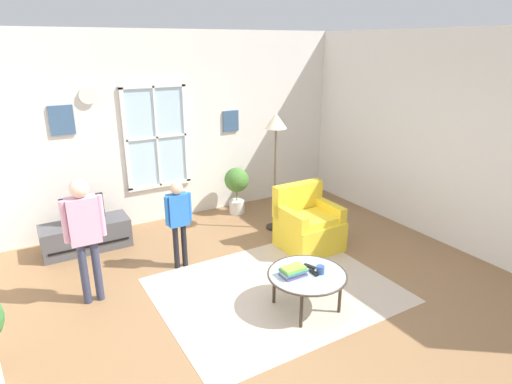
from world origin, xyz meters
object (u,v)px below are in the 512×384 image
at_px(person_blue_shirt, 178,215).
at_px(person_pink_shirt, 84,228).
at_px(cup, 320,270).
at_px(floor_lamp, 276,133).
at_px(tv_stand, 86,236).
at_px(potted_plant_by_window, 237,185).
at_px(book_stack, 293,271).
at_px(armchair, 308,225).
at_px(coffee_table, 307,276).
at_px(remote_near_cup, 310,266).
at_px(television, 82,209).
at_px(remote_near_books, 314,273).

xyz_separation_m(person_blue_shirt, person_pink_shirt, (-1.13, -0.24, 0.17)).
distance_m(cup, floor_lamp, 2.39).
bearing_deg(person_blue_shirt, tv_stand, 129.79).
relative_size(person_blue_shirt, potted_plant_by_window, 1.45).
distance_m(book_stack, potted_plant_by_window, 2.87).
relative_size(armchair, coffee_table, 1.02).
distance_m(coffee_table, potted_plant_by_window, 2.89).
height_order(cup, floor_lamp, floor_lamp).
height_order(cup, remote_near_cup, cup).
relative_size(television, potted_plant_by_window, 0.70).
bearing_deg(coffee_table, person_pink_shirt, 146.26).
height_order(remote_near_books, floor_lamp, floor_lamp).
bearing_deg(remote_near_cup, television, 126.19).
height_order(armchair, book_stack, armchair).
xyz_separation_m(person_pink_shirt, floor_lamp, (2.82, 0.65, 0.61)).
relative_size(remote_near_books, person_blue_shirt, 0.12).
bearing_deg(television, potted_plant_by_window, 2.89).
xyz_separation_m(television, cup, (1.91, -2.75, -0.15)).
bearing_deg(cup, floor_lamp, 70.09).
bearing_deg(television, person_pink_shirt, -97.33).
xyz_separation_m(tv_stand, person_pink_shirt, (-0.18, -1.38, 0.69)).
bearing_deg(potted_plant_by_window, television, -177.11).
height_order(remote_near_books, person_pink_shirt, person_pink_shirt).
distance_m(coffee_table, book_stack, 0.17).
bearing_deg(tv_stand, remote_near_books, -55.78).
xyz_separation_m(cup, remote_near_books, (-0.06, 0.03, -0.03)).
xyz_separation_m(television, remote_near_books, (1.85, -2.72, -0.18)).
xyz_separation_m(television, book_stack, (1.64, -2.64, -0.14)).
relative_size(tv_stand, potted_plant_by_window, 1.46).
xyz_separation_m(television, person_pink_shirt, (-0.18, -1.37, 0.29)).
height_order(coffee_table, remote_near_books, remote_near_books).
bearing_deg(potted_plant_by_window, floor_lamp, -76.24).
xyz_separation_m(book_stack, person_blue_shirt, (-0.69, 1.50, 0.25)).
height_order(potted_plant_by_window, floor_lamp, floor_lamp).
bearing_deg(tv_stand, floor_lamp, -15.34).
height_order(tv_stand, potted_plant_by_window, potted_plant_by_window).
bearing_deg(person_pink_shirt, person_blue_shirt, 11.99).
height_order(television, floor_lamp, floor_lamp).
xyz_separation_m(cup, remote_near_cup, (-0.02, 0.16, -0.03)).
height_order(remote_near_cup, person_pink_shirt, person_pink_shirt).
height_order(armchair, floor_lamp, floor_lamp).
relative_size(tv_stand, armchair, 1.33).
bearing_deg(coffee_table, armchair, 52.64).
height_order(television, remote_near_cup, television).
height_order(remote_near_cup, potted_plant_by_window, potted_plant_by_window).
relative_size(remote_near_cup, person_pink_shirt, 0.10).
height_order(remote_near_cup, person_blue_shirt, person_blue_shirt).
bearing_deg(floor_lamp, potted_plant_by_window, 103.76).
distance_m(television, armchair, 3.09).
bearing_deg(person_blue_shirt, remote_near_books, -60.32).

